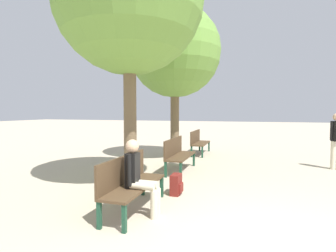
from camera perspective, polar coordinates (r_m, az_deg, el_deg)
ground_plane at (r=3.75m, az=21.62°, el=-24.11°), size 80.00×80.00×0.00m
bench_row_0 at (r=4.64m, az=-8.33°, el=-11.47°), size 0.49×1.70×0.93m
bench_row_1 at (r=7.49m, az=2.10°, el=-5.77°), size 0.49×1.70×0.93m
bench_row_2 at (r=10.49m, az=6.62°, el=-3.19°), size 0.49×1.70×0.93m
tree_row_0 at (r=6.38m, az=-8.46°, el=25.49°), size 3.27×3.27×5.78m
tree_row_1 at (r=9.52m, az=1.50°, el=15.77°), size 3.20×3.20×5.39m
person_seated at (r=4.37m, az=-6.36°, el=-10.54°), size 0.57×0.33×1.25m
backpack at (r=5.49m, az=1.81°, el=-12.63°), size 0.22×0.33×0.42m
pedestrian_near at (r=9.05m, az=32.79°, el=-2.09°), size 0.33×0.29×1.65m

